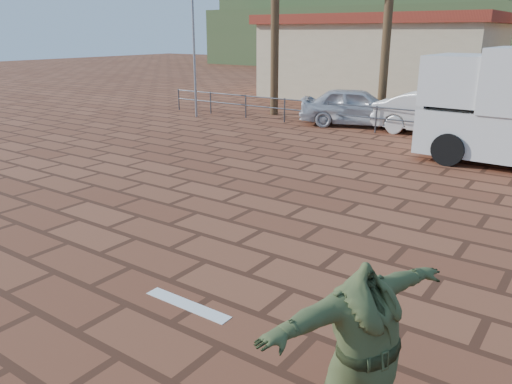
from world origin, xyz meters
TOP-DOWN VIEW (x-y plane):
  - ground at (0.00, 0.00)m, footprint 120.00×120.00m
  - paint_stripe at (0.70, -1.20)m, footprint 1.40×0.22m
  - guardrail at (0.00, 12.00)m, footprint 24.06×0.06m
  - flagpole at (-9.87, 11.00)m, footprint 1.30×0.10m
  - building_west at (-6.00, 22.00)m, footprint 12.60×7.60m
  - hill_back at (-22.00, 56.00)m, footprint 35.00×14.00m
  - skateboarder at (3.64, -2.15)m, footprint 1.23×2.21m
  - car_silver at (-3.25, 13.00)m, footprint 4.76×3.17m
  - car_white at (-0.02, 13.00)m, footprint 4.69×1.90m

SIDE VIEW (x-z plane):
  - ground at x=0.00m, z-range 0.00..0.00m
  - paint_stripe at x=0.70m, z-range 0.00..0.01m
  - guardrail at x=0.00m, z-range 0.18..1.18m
  - car_silver at x=-3.25m, z-range 0.00..1.51m
  - car_white at x=-0.02m, z-range 0.00..1.51m
  - skateboarder at x=3.64m, z-range 0.10..1.84m
  - building_west at x=-6.00m, z-range 0.03..4.53m
  - hill_back at x=-22.00m, z-range 0.00..8.00m
  - flagpole at x=-9.87m, z-range 0.64..8.64m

